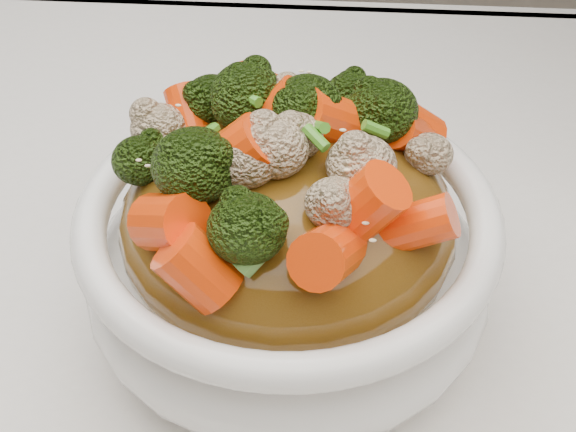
# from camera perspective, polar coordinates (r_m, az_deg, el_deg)

# --- Properties ---
(tablecloth) EXTENTS (1.20, 0.80, 0.04)m
(tablecloth) POSITION_cam_1_polar(r_m,az_deg,el_deg) (0.50, -4.27, -8.51)
(tablecloth) COLOR white
(tablecloth) RESTS_ON dining_table
(bowl) EXTENTS (0.29, 0.29, 0.09)m
(bowl) POSITION_cam_1_polar(r_m,az_deg,el_deg) (0.45, -0.00, -3.25)
(bowl) COLOR white
(bowl) RESTS_ON tablecloth
(sauce_base) EXTENTS (0.23, 0.23, 0.10)m
(sauce_base) POSITION_cam_1_polar(r_m,az_deg,el_deg) (0.43, 0.00, -0.31)
(sauce_base) COLOR #5F3D10
(sauce_base) RESTS_ON bowl
(carrots) EXTENTS (0.23, 0.23, 0.05)m
(carrots) POSITION_cam_1_polar(r_m,az_deg,el_deg) (0.39, 0.00, 6.88)
(carrots) COLOR #FF4208
(carrots) RESTS_ON sauce_base
(broccoli) EXTENTS (0.23, 0.23, 0.05)m
(broccoli) POSITION_cam_1_polar(r_m,az_deg,el_deg) (0.39, 0.00, 6.75)
(broccoli) COLOR black
(broccoli) RESTS_ON sauce_base
(cauliflower) EXTENTS (0.23, 0.23, 0.04)m
(cauliflower) POSITION_cam_1_polar(r_m,az_deg,el_deg) (0.39, 0.00, 6.50)
(cauliflower) COLOR #CAB08A
(cauliflower) RESTS_ON sauce_base
(scallions) EXTENTS (0.17, 0.17, 0.02)m
(scallions) POSITION_cam_1_polar(r_m,az_deg,el_deg) (0.39, 0.00, 7.01)
(scallions) COLOR #418D20
(scallions) RESTS_ON sauce_base
(sesame_seeds) EXTENTS (0.21, 0.21, 0.01)m
(sesame_seeds) POSITION_cam_1_polar(r_m,az_deg,el_deg) (0.39, 0.00, 7.01)
(sesame_seeds) COLOR beige
(sesame_seeds) RESTS_ON sauce_base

